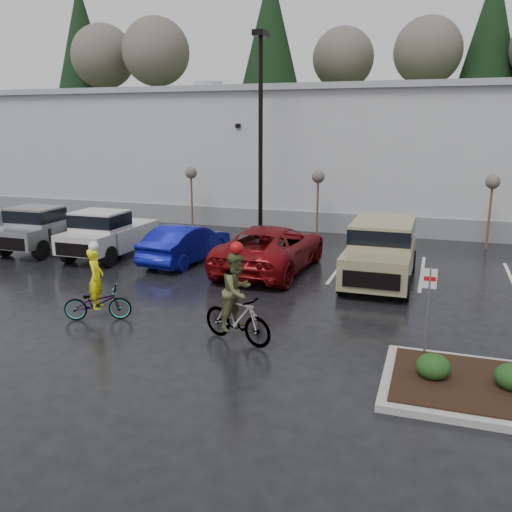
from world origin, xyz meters
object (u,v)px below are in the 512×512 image
(sapling_mid, at_px, (318,180))
(fire_lane_sign, at_px, (428,302))
(sapling_west, at_px, (191,176))
(cyclist_olive, at_px, (237,307))
(sapling_east, at_px, (492,186))
(suv_tan, at_px, (380,253))
(car_red, at_px, (271,248))
(pickup_silver, at_px, (51,226))
(car_blue, at_px, (186,243))
(lamppost, at_px, (261,115))
(cyclist_hivis, at_px, (97,296))
(pickup_white, at_px, (114,231))

(sapling_mid, height_order, fire_lane_sign, sapling_mid)
(sapling_west, bearing_deg, cyclist_olive, -60.71)
(sapling_east, distance_m, suv_tan, 7.87)
(car_red, bearing_deg, pickup_silver, 0.60)
(car_blue, relative_size, car_red, 0.75)
(suv_tan, bearing_deg, sapling_west, 146.77)
(sapling_east, height_order, car_blue, sapling_east)
(sapling_mid, bearing_deg, lamppost, -158.20)
(lamppost, height_order, cyclist_olive, lamppost)
(sapling_west, bearing_deg, suv_tan, -33.23)
(car_blue, xyz_separation_m, cyclist_hivis, (0.52, -6.67, -0.06))
(lamppost, xyz_separation_m, pickup_white, (-4.72, -5.02, -4.71))
(suv_tan, relative_size, cyclist_olive, 2.00)
(sapling_west, height_order, fire_lane_sign, sapling_west)
(pickup_white, distance_m, car_red, 6.89)
(car_blue, relative_size, cyclist_hivis, 2.05)
(fire_lane_sign, relative_size, cyclist_hivis, 0.99)
(sapling_east, relative_size, pickup_white, 0.62)
(sapling_west, relative_size, car_red, 0.53)
(pickup_silver, distance_m, car_blue, 6.58)
(car_blue, xyz_separation_m, cyclist_olive, (4.71, -6.92, 0.17))
(pickup_silver, height_order, cyclist_hivis, cyclist_hivis)
(sapling_east, xyz_separation_m, suv_tan, (-3.87, -6.64, -1.70))
(sapling_mid, relative_size, suv_tan, 0.63)
(pickup_silver, bearing_deg, fire_lane_sign, -23.63)
(car_blue, bearing_deg, cyclist_hivis, 101.10)
(lamppost, relative_size, suv_tan, 1.81)
(pickup_white, bearing_deg, pickup_silver, 178.20)
(lamppost, height_order, fire_lane_sign, lamppost)
(lamppost, height_order, cyclist_hivis, lamppost)
(cyclist_olive, bearing_deg, fire_lane_sign, -67.36)
(pickup_silver, distance_m, pickup_white, 3.20)
(lamppost, distance_m, cyclist_hivis, 12.91)
(sapling_mid, relative_size, car_blue, 0.70)
(cyclist_hivis, bearing_deg, pickup_white, 6.29)
(sapling_east, xyz_separation_m, pickup_silver, (-17.92, -5.92, -1.75))
(fire_lane_sign, height_order, car_red, fire_lane_sign)
(lamppost, bearing_deg, pickup_silver, -148.15)
(lamppost, bearing_deg, sapling_mid, 21.80)
(sapling_mid, bearing_deg, car_blue, -121.82)
(pickup_white, distance_m, cyclist_olive, 10.76)
(pickup_silver, bearing_deg, sapling_mid, 29.60)
(car_blue, bearing_deg, sapling_west, -60.18)
(lamppost, xyz_separation_m, car_blue, (-1.35, -5.20, -4.94))
(sapling_east, distance_m, cyclist_olive, 14.82)
(sapling_west, relative_size, sapling_mid, 1.00)
(suv_tan, bearing_deg, pickup_silver, 177.08)
(car_red, bearing_deg, suv_tan, 178.39)
(lamppost, bearing_deg, car_red, -67.91)
(cyclist_hivis, bearing_deg, pickup_silver, 22.25)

